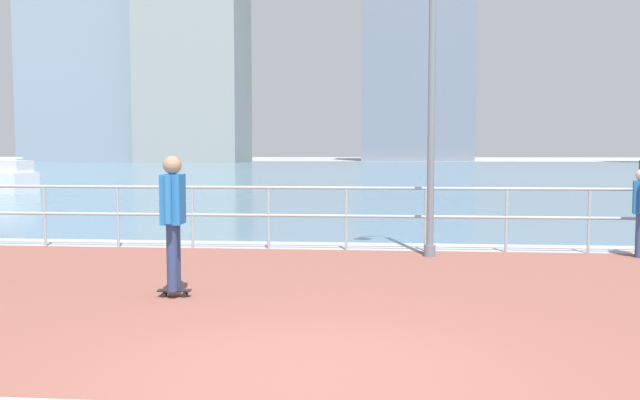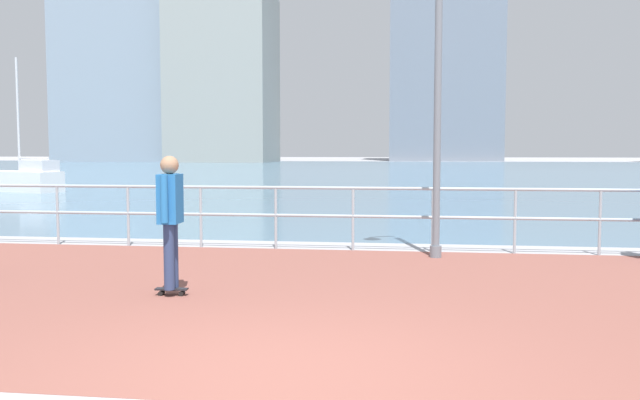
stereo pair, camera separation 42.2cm
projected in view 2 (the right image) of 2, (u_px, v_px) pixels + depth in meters
name	position (u px, v px, depth m)	size (l,w,h in m)	color
ground	(394.00, 176.00, 44.86)	(220.00, 220.00, 0.00)	#9E9EA3
brick_paving	(328.00, 294.00, 8.28)	(28.00, 7.30, 0.01)	brown
harbor_water	(397.00, 171.00, 56.36)	(180.00, 88.00, 0.00)	slate
waterfront_railing	(353.00, 207.00, 11.82)	(25.25, 0.06, 1.14)	#9EADB7
lamppost	(429.00, 67.00, 10.86)	(0.81, 0.37, 5.67)	slate
skateboarder	(170.00, 212.00, 8.14)	(0.41, 0.55, 1.72)	black
sailboat_red	(22.00, 179.00, 28.45)	(4.23, 2.58, 5.69)	white
tower_steel	(445.00, 24.00, 107.47)	(17.11, 17.90, 45.60)	slate
tower_brick	(126.00, 62.00, 101.75)	(17.34, 15.26, 31.98)	#8493A3
tower_beige	(223.00, 78.00, 95.57)	(14.14, 12.27, 25.86)	#939993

